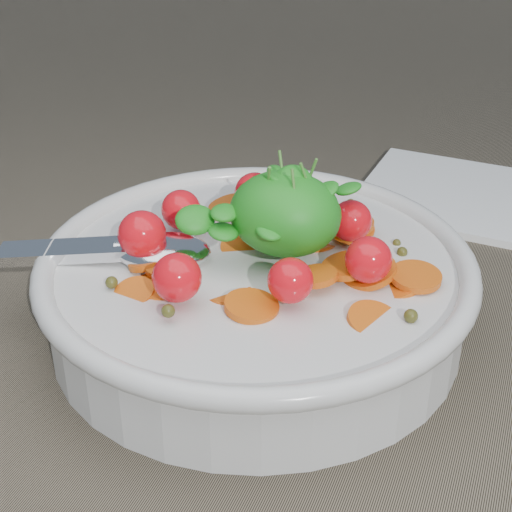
% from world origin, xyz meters
% --- Properties ---
extents(ground, '(6.00, 6.00, 0.00)m').
position_xyz_m(ground, '(0.00, 0.00, 0.00)').
color(ground, '#726651').
rests_on(ground, ground).
extents(bowl, '(0.31, 0.29, 0.12)m').
position_xyz_m(bowl, '(-0.02, 0.01, 0.03)').
color(bowl, silver).
rests_on(bowl, ground).
extents(napkin, '(0.18, 0.16, 0.01)m').
position_xyz_m(napkin, '(0.08, 0.26, 0.00)').
color(napkin, white).
rests_on(napkin, ground).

